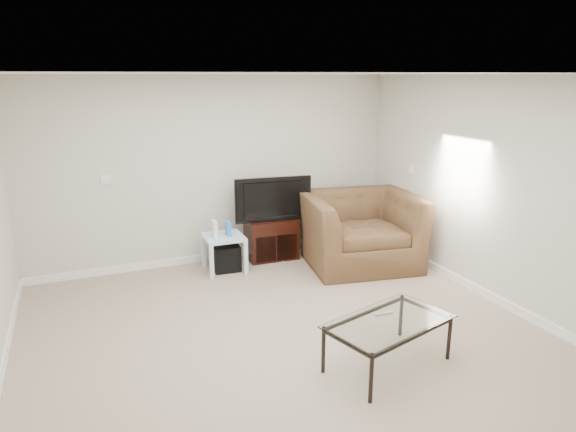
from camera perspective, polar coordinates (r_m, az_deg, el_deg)
name	(u,v)px	position (r m, az deg, el deg)	size (l,w,h in m)	color
floor	(289,341)	(5.12, 0.06, -13.71)	(5.00, 5.00, 0.00)	tan
ceiling	(289,74)	(4.47, 0.07, 15.52)	(5.00, 5.00, 0.00)	white
wall_back	(216,171)	(6.96, -8.01, 4.98)	(5.00, 0.02, 2.50)	silver
wall_right	(500,193)	(6.04, 22.49, 2.37)	(0.02, 5.00, 2.50)	silver
plate_back	(106,179)	(6.73, -19.59, 3.89)	(0.12, 0.02, 0.12)	white
plate_right_switch	(411,169)	(7.22, 13.48, 5.09)	(0.02, 0.09, 0.13)	white
plate_right_outlet	(420,242)	(7.22, 14.40, -2.77)	(0.02, 0.08, 0.12)	white
tv_stand	(271,238)	(7.19, -1.91, -2.46)	(0.68, 0.47, 0.57)	black
dvd_player	(272,226)	(7.10, -1.83, -1.09)	(0.35, 0.24, 0.05)	black
television	(271,198)	(7.01, -1.88, 2.06)	(0.98, 0.20, 0.61)	black
side_table	(224,253)	(6.78, -7.11, -4.11)	(0.50, 0.50, 0.48)	silver
subwoofer	(226,257)	(6.83, -6.89, -4.58)	(0.34, 0.34, 0.34)	black
game_console	(215,229)	(6.63, -8.16, -1.43)	(0.05, 0.16, 0.22)	white
game_case	(228,229)	(6.67, -6.66, -1.39)	(0.05, 0.14, 0.19)	#337FCC
recliner	(360,218)	(6.92, 8.05, -0.23)	(1.48, 0.96, 1.29)	#4B3820
coffee_table	(388,343)	(4.72, 11.03, -13.72)	(1.11, 0.63, 0.43)	black
remote	(383,313)	(4.71, 10.51, -10.60)	(0.17, 0.05, 0.02)	#B2B2B7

